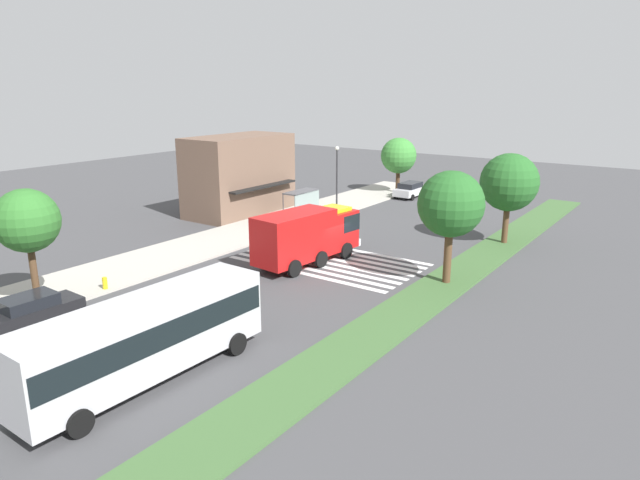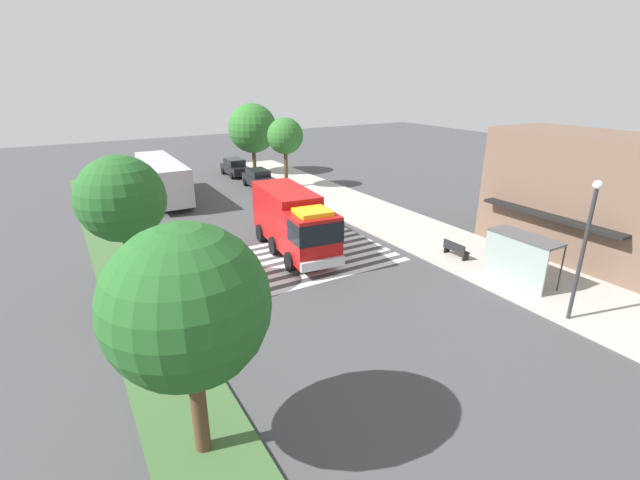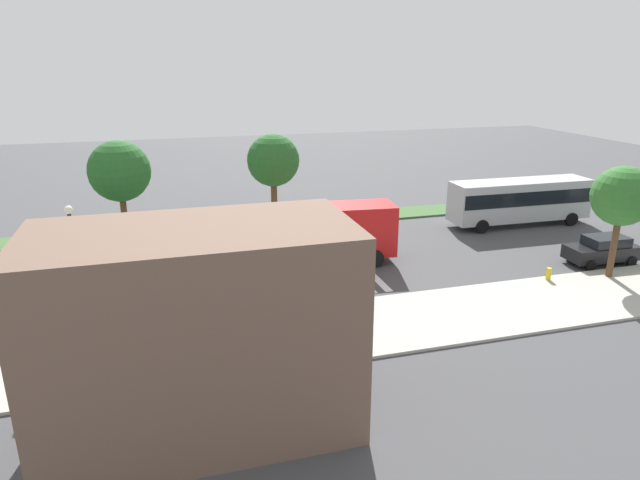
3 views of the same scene
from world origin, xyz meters
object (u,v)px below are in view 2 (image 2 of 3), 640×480
at_px(parked_car_west, 235,167).
at_px(median_tree_west, 187,306).
at_px(transit_bus, 162,176).
at_px(sidewalk_tree_far_west, 253,128).
at_px(fire_truck, 294,221).
at_px(fire_hydrant, 300,192).
at_px(street_lamp, 585,241).
at_px(bench_near_shelter, 456,249).
at_px(parked_car_mid, 259,178).
at_px(bus_stop_shelter, 519,250).
at_px(median_tree_far_west, 121,200).
at_px(sidewalk_tree_west, 285,136).

height_order(parked_car_west, median_tree_west, median_tree_west).
xyz_separation_m(transit_bus, sidewalk_tree_far_west, (-6.20, 10.94, 2.79)).
bearing_deg(transit_bus, fire_truck, -165.25).
bearing_deg(fire_hydrant, transit_bus, -116.60).
height_order(parked_car_west, street_lamp, street_lamp).
xyz_separation_m(parked_car_west, median_tree_west, (34.87, -14.02, 3.77)).
xyz_separation_m(bench_near_shelter, fire_hydrant, (-16.90, -1.16, -0.10)).
distance_m(parked_car_mid, fire_hydrant, 5.44).
height_order(transit_bus, bench_near_shelter, transit_bus).
xyz_separation_m(parked_car_west, street_lamp, (35.93, 1.80, 2.85)).
bearing_deg(fire_truck, parked_car_west, 173.93).
distance_m(bench_near_shelter, sidewalk_tree_far_west, 28.66).
xyz_separation_m(bus_stop_shelter, sidewalk_tree_far_west, (-32.33, -0.69, 2.94)).
bearing_deg(fire_truck, median_tree_far_west, -76.23).
distance_m(parked_car_mid, transit_bus, 8.82).
bearing_deg(median_tree_far_west, parked_car_west, 149.76).
height_order(sidewalk_tree_far_west, median_tree_west, sidewalk_tree_far_west).
bearing_deg(median_tree_far_west, street_lamp, 53.09).
xyz_separation_m(transit_bus, bus_stop_shelter, (26.13, 11.63, -0.15)).
distance_m(parked_car_mid, bench_near_shelter, 22.24).
bearing_deg(parked_car_mid, median_tree_far_west, -36.50).
relative_size(transit_bus, median_tree_west, 1.63).
height_order(parked_car_west, bus_stop_shelter, bus_stop_shelter).
distance_m(bus_stop_shelter, street_lamp, 4.15).
xyz_separation_m(fire_truck, parked_car_west, (-22.73, 4.74, -1.12)).
relative_size(transit_bus, median_tree_far_west, 1.62).
bearing_deg(median_tree_west, sidewalk_tree_far_west, 155.02).
bearing_deg(median_tree_west, transit_bus, 169.56).
height_order(sidewalk_tree_far_west, fire_hydrant, sidewalk_tree_far_west).
distance_m(fire_truck, bus_stop_shelter, 12.31).
bearing_deg(parked_car_west, median_tree_far_west, -30.17).
distance_m(fire_truck, parked_car_mid, 17.11).
xyz_separation_m(parked_car_west, median_tree_far_west, (24.05, -14.02, 3.98)).
distance_m(parked_car_west, bench_near_shelter, 28.53).
relative_size(parked_car_west, fire_hydrant, 6.15).
xyz_separation_m(bench_near_shelter, median_tree_far_west, (-4.34, -16.88, 4.30)).
relative_size(sidewalk_tree_west, median_tree_west, 0.96).
bearing_deg(street_lamp, sidewalk_tree_west, 179.19).
distance_m(bus_stop_shelter, median_tree_far_west, 19.09).
height_order(fire_truck, street_lamp, street_lamp).
bearing_deg(transit_bus, street_lamp, -159.34).
bearing_deg(bus_stop_shelter, parked_car_mid, -173.67).
bearing_deg(fire_hydrant, sidewalk_tree_west, 172.37).
bearing_deg(parked_car_mid, bench_near_shelter, 9.24).
bearing_deg(median_tree_west, fire_hydrant, 146.09).
bearing_deg(parked_car_mid, transit_bus, -88.66).
relative_size(bench_near_shelter, median_tree_west, 0.24).
bearing_deg(sidewalk_tree_far_west, sidewalk_tree_west, 0.00).
height_order(parked_car_west, fire_hydrant, parked_car_west).
bearing_deg(sidewalk_tree_west, median_tree_far_west, -44.86).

